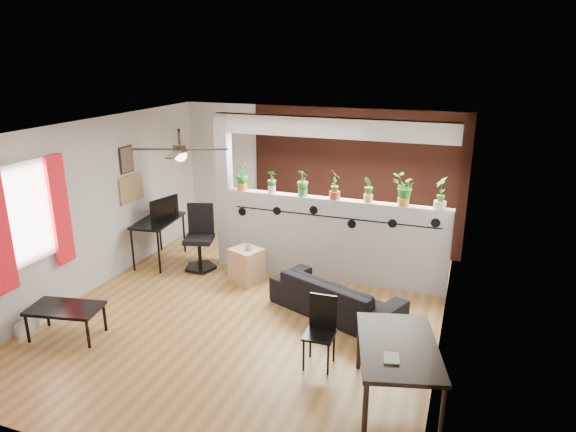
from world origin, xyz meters
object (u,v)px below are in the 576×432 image
Objects in this scene: potted_plant_3 at (335,183)px; office_chair at (200,241)px; sofa at (336,296)px; cup at (249,247)px; potted_plant_0 at (242,176)px; potted_plant_1 at (272,181)px; computer_desk at (158,223)px; ceiling_fan at (180,151)px; potted_plant_5 at (404,189)px; potted_plant_4 at (369,189)px; cube_shelf at (247,265)px; dining_table at (398,351)px; folding_chair at (321,324)px; potted_plant_6 at (441,192)px; potted_plant_2 at (303,182)px; coffee_table at (65,310)px.

potted_plant_3 reaches higher than office_chair.
sofa is 1.69m from cup.
potted_plant_1 is (0.53, 0.00, -0.05)m from potted_plant_0.
computer_desk reaches higher than sofa.
potted_plant_5 is at bearing 34.15° from ceiling_fan.
computer_desk is (-2.00, -0.34, -0.85)m from potted_plant_1.
potted_plant_1 is at bearing -16.90° from sofa.
potted_plant_4 is 0.22× the size of sofa.
ceiling_fan reaches higher than cube_shelf.
potted_plant_5 is (1.05, -0.00, 0.00)m from potted_plant_3.
potted_plant_1 is at bearing 131.60° from dining_table.
cube_shelf is 2.50m from folding_chair.
potted_plant_0 is at bearing 180.00° from potted_plant_6.
potted_plant_2 is at bearing -30.14° from sofa.
coffee_table is at bearing -135.58° from ceiling_fan.
cube_shelf is at bearing -8.33° from computer_desk.
potted_plant_3 is at bearing 0.00° from potted_plant_2.
potted_plant_1 reaches higher than cube_shelf.
potted_plant_2 is 1.58m from potted_plant_5.
potted_plant_1 reaches higher than dining_table.
potted_plant_0 is 0.31× the size of dining_table.
potted_plant_5 reaches higher than potted_plant_0.
sofa reaches higher than coffee_table.
potted_plant_6 reaches higher than cup.
potted_plant_5 reaches higher than coffee_table.
folding_chair is at bearing -90.61° from potted_plant_4.
potted_plant_1 is 0.20× the size of sofa.
potted_plant_6 is at bearing 4.20° from computer_desk.
potted_plant_3 is 0.32× the size of dining_table.
potted_plant_2 is 2.69m from computer_desk.
potted_plant_0 reaches higher than potted_plant_4.
potted_plant_0 is 1.48m from cube_shelf.
cup is at bearing 71.94° from ceiling_fan.
sofa is at bearing -137.17° from potted_plant_6.
potted_plant_0 is 3.33m from folding_chair.
potted_plant_5 is 0.98× the size of potted_plant_6.
potted_plant_6 is 0.43× the size of computer_desk.
potted_plant_4 is (1.58, 0.00, 0.02)m from potted_plant_1.
coffee_table is (-1.15, -1.13, -1.94)m from ceiling_fan.
office_chair is (-0.62, 1.44, -1.83)m from ceiling_fan.
potted_plant_6 is at bearing 0.00° from potted_plant_5.
folding_chair is (0.14, -1.23, 0.24)m from sofa.
potted_plant_3 is 0.55× the size of folding_chair.
potted_plant_5 is 4.15× the size of cup.
cube_shelf is at bearing 180.00° from cup.
sofa is at bearing -98.38° from potted_plant_4.
folding_chair is (1.03, -2.36, -1.07)m from potted_plant_2.
potted_plant_1 is 3.01m from folding_chair.
dining_table is (0.92, -2.82, -0.93)m from potted_plant_4.
office_chair is (-2.75, -0.36, -1.08)m from potted_plant_4.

